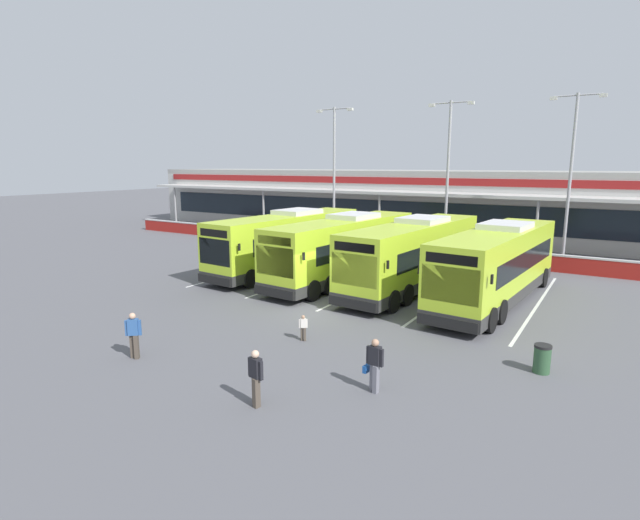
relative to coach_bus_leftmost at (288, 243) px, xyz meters
name	(u,v)px	position (x,y,z in m)	size (l,w,h in m)	color
ground_plane	(322,309)	(6.19, -5.98, -1.79)	(200.00, 200.00, 0.00)	#56565B
terminal_building	(477,204)	(6.19, 20.92, 1.23)	(70.00, 13.00, 6.00)	#B7B7B2
red_barrier_wall	(429,251)	(6.19, 8.52, -1.23)	(60.00, 0.40, 1.10)	maroon
coach_bus_leftmost	(288,243)	(0.00, 0.00, 0.00)	(3.64, 12.30, 3.78)	#B7DB2D
coach_bus_left_centre	(344,249)	(4.23, -0.38, 0.00)	(3.64, 12.30, 3.78)	#B7DB2D
coach_bus_centre	(414,256)	(8.33, -0.10, 0.00)	(3.64, 12.30, 3.78)	#B7DB2D
coach_bus_right_centre	(497,266)	(12.72, -0.56, 0.00)	(3.64, 12.30, 3.78)	#B7DB2D
bay_stripe_far_west	(261,267)	(-2.21, 0.02, -1.78)	(0.14, 13.00, 0.01)	silver
bay_stripe_west	(315,274)	(1.99, 0.02, -1.78)	(0.14, 13.00, 0.01)	silver
bay_stripe_mid_west	(378,283)	(6.19, 0.02, -1.78)	(0.14, 13.00, 0.01)	silver
bay_stripe_centre	(451,293)	(10.39, 0.02, -1.78)	(0.14, 13.00, 0.01)	silver
bay_stripe_mid_east	(538,305)	(14.59, 0.02, -1.78)	(0.14, 13.00, 0.01)	silver
pedestrian_with_handbag	(374,364)	(11.91, -12.38, -0.93)	(0.63, 0.35, 1.62)	slate
pedestrian_in_dark_coat	(256,376)	(9.53, -14.89, -0.91)	(0.54, 0.35, 1.62)	#4C4238
pedestrian_child	(303,327)	(7.79, -9.94, -1.24)	(0.29, 0.26, 1.00)	#4C4238
pedestrian_near_bin	(134,334)	(3.80, -14.43, -0.91)	(0.48, 0.41, 1.62)	#4C4238
lamp_post_west	(334,168)	(-2.56, 10.08, 4.50)	(3.24, 0.28, 11.00)	#9E9EA3
lamp_post_centre	(448,168)	(6.48, 10.91, 4.50)	(3.24, 0.28, 11.00)	#9E9EA3
lamp_post_east	(571,169)	(14.43, 11.37, 4.50)	(3.24, 0.28, 11.00)	#9E9EA3
litter_bin	(542,359)	(15.90, -8.34, -1.32)	(0.54, 0.54, 0.93)	#2D5133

